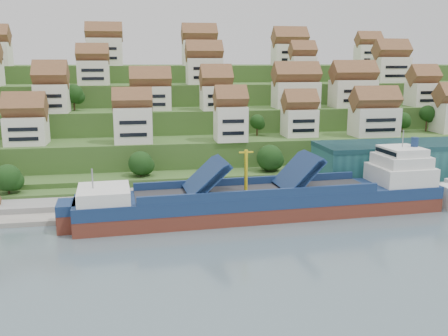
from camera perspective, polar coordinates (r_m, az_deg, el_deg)
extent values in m
plane|color=slate|center=(106.87, 3.08, -5.69)|extent=(300.00, 300.00, 0.00)
cube|color=gray|center=(126.06, 10.40, -2.58)|extent=(180.00, 14.00, 2.20)
cube|color=#2D4C1E|center=(188.97, -2.91, 2.77)|extent=(260.00, 128.00, 4.00)
cube|color=#2D4C1E|center=(193.34, -3.11, 4.03)|extent=(260.00, 118.00, 11.00)
cube|color=#2D4C1E|center=(200.76, -3.41, 5.34)|extent=(260.00, 102.00, 18.00)
cube|color=#2D4C1E|center=(208.29, -3.69, 6.55)|extent=(260.00, 86.00, 25.00)
cube|color=#2D4C1E|center=(216.93, -3.98, 7.56)|extent=(260.00, 68.00, 31.00)
cube|color=white|center=(142.12, -21.64, 4.00)|extent=(10.41, 8.57, 7.34)
cube|color=white|center=(136.63, -10.34, 4.83)|extent=(10.05, 7.03, 9.57)
cube|color=white|center=(137.80, 0.75, 5.08)|extent=(8.42, 7.62, 9.52)
cube|color=white|center=(148.42, 8.60, 5.14)|extent=(9.32, 7.73, 7.90)
cube|color=white|center=(153.76, 16.77, 5.08)|extent=(13.01, 8.26, 8.32)
cube|color=white|center=(154.11, -19.04, 7.53)|extent=(9.25, 8.98, 8.13)
cube|color=white|center=(154.83, -8.36, 7.90)|extent=(11.90, 7.90, 7.17)
cube|color=white|center=(154.08, -0.91, 8.02)|extent=(9.10, 8.56, 7.24)
cube|color=white|center=(162.36, 8.19, 8.27)|extent=(13.99, 8.36, 8.16)
cube|color=white|center=(168.53, 14.49, 8.24)|extent=(13.80, 8.18, 8.69)
cube|color=white|center=(179.81, 21.70, 7.81)|extent=(8.84, 8.04, 7.54)
cube|color=white|center=(170.80, -14.69, 10.47)|extent=(9.92, 7.30, 7.76)
cube|color=white|center=(170.45, -2.28, 10.98)|extent=(11.66, 7.79, 8.56)
cube|color=white|center=(179.45, 8.91, 11.01)|extent=(8.43, 7.14, 9.22)
cube|color=white|center=(193.62, 18.48, 10.58)|extent=(11.84, 8.47, 9.00)
cube|color=white|center=(188.75, -13.47, 12.76)|extent=(12.39, 7.51, 9.64)
cube|color=white|center=(189.87, -2.82, 12.98)|extent=(12.32, 8.15, 9.08)
cube|color=white|center=(198.07, 7.50, 12.69)|extent=(12.54, 8.73, 7.90)
cube|color=white|center=(212.80, 16.14, 12.28)|extent=(9.48, 7.05, 7.92)
ellipsoid|color=#1A3E14|center=(132.23, 5.24, 1.17)|extent=(6.91, 6.91, 6.91)
ellipsoid|color=#1A3E14|center=(127.77, -9.52, 0.53)|extent=(6.16, 6.16, 6.16)
ellipsoid|color=#1A3E14|center=(165.06, 19.73, 5.17)|extent=(5.00, 5.00, 5.00)
ellipsoid|color=#1A3E14|center=(169.10, 22.21, 5.82)|extent=(4.96, 4.96, 4.96)
ellipsoid|color=#1A3E14|center=(148.06, 3.81, 5.31)|extent=(4.30, 4.30, 4.30)
ellipsoid|color=#1A3E14|center=(172.85, 13.00, 8.91)|extent=(4.44, 4.44, 4.44)
ellipsoid|color=#1A3E14|center=(161.16, -20.44, 7.53)|extent=(5.27, 5.27, 5.27)
ellipsoid|color=#1A3E14|center=(158.20, -16.81, 8.14)|extent=(5.70, 5.70, 5.70)
ellipsoid|color=#1A3E14|center=(183.76, 7.76, 11.29)|extent=(5.68, 5.68, 5.68)
ellipsoid|color=#1A3E14|center=(183.89, 9.78, 10.86)|extent=(4.80, 4.80, 4.80)
ellipsoid|color=#1A3E14|center=(124.23, -23.50, -1.02)|extent=(6.15, 6.15, 6.15)
cube|color=#21595A|center=(140.80, 22.49, 0.78)|extent=(60.00, 15.00, 10.00)
cylinder|color=gray|center=(119.63, 10.43, -0.86)|extent=(0.16, 0.16, 8.00)
cube|color=maroon|center=(119.09, 10.77, 0.84)|extent=(1.20, 0.05, 0.80)
cube|color=maroon|center=(108.02, 4.56, -4.96)|extent=(79.05, 15.66, 5.04)
cube|color=navy|center=(107.09, 4.59, -3.25)|extent=(79.06, 15.78, 2.62)
cube|color=silver|center=(101.78, -13.58, -2.91)|extent=(10.59, 11.93, 2.62)
cube|color=#262628|center=(106.18, 3.56, -2.64)|extent=(50.79, 12.56, 0.30)
cube|color=navy|center=(102.84, -2.35, -1.15)|extent=(8.05, 11.46, 6.97)
cube|color=navy|center=(108.23, 8.19, -0.59)|extent=(7.67, 11.44, 7.36)
cylinder|color=yellow|center=(104.60, 2.53, -0.36)|extent=(0.74, 0.74, 9.07)
cube|color=silver|center=(119.80, 19.50, -0.68)|extent=(12.60, 12.02, 4.03)
cube|color=silver|center=(119.16, 19.60, 0.83)|extent=(10.53, 10.73, 2.52)
cube|color=silver|center=(118.79, 19.68, 1.83)|extent=(8.46, 9.43, 1.81)
cylinder|color=navy|center=(120.13, 20.96, 2.77)|extent=(1.68, 1.68, 2.22)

